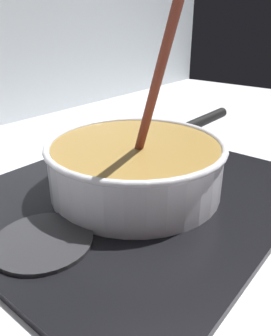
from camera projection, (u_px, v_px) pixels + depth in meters
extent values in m
cube|color=#B7B7BC|center=(226.00, 285.00, 0.42)|extent=(2.40, 1.60, 0.04)
cube|color=black|center=(136.00, 193.00, 0.59)|extent=(0.56, 0.48, 0.01)
torus|color=#592D0C|center=(136.00, 188.00, 0.58)|extent=(0.18, 0.18, 0.01)
cylinder|color=#262628|center=(43.00, 241.00, 0.45)|extent=(0.13, 0.13, 0.01)
cylinder|color=silver|center=(136.00, 168.00, 0.57)|extent=(0.29, 0.29, 0.08)
cylinder|color=olive|center=(136.00, 166.00, 0.57)|extent=(0.28, 0.28, 0.08)
torus|color=silver|center=(136.00, 145.00, 0.55)|extent=(0.30, 0.30, 0.01)
cylinder|color=black|center=(204.00, 120.00, 0.72)|extent=(0.17, 0.02, 0.02)
cylinder|color=#EDD88C|center=(179.00, 169.00, 0.49)|extent=(0.03, 0.03, 0.01)
cylinder|color=#E5CC7A|center=(138.00, 151.00, 0.55)|extent=(0.03, 0.03, 0.01)
cylinder|color=#E5CC7A|center=(119.00, 154.00, 0.54)|extent=(0.03, 0.03, 0.01)
cylinder|color=#EDD88C|center=(121.00, 180.00, 0.45)|extent=(0.03, 0.03, 0.01)
cylinder|color=beige|center=(197.00, 144.00, 0.58)|extent=(0.03, 0.03, 0.01)
cylinder|color=maroon|center=(159.00, 74.00, 0.46)|extent=(0.03, 0.10, 0.28)
cube|color=brown|center=(137.00, 156.00, 0.54)|extent=(0.03, 0.05, 0.01)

